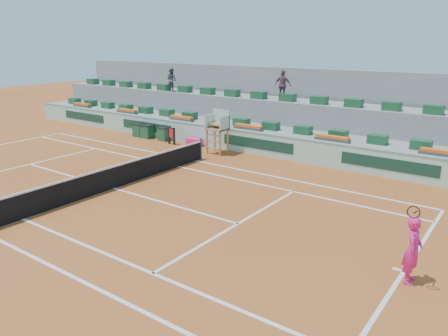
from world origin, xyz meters
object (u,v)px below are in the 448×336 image
(tennis_player, at_px, (413,250))
(player_bag, at_px, (194,142))
(drink_cooler_a, at_px, (164,134))
(umpire_chair, at_px, (218,126))

(tennis_player, bearing_deg, player_bag, 149.30)
(player_bag, relative_size, drink_cooler_a, 1.18)
(drink_cooler_a, distance_m, tennis_player, 18.83)
(tennis_player, bearing_deg, drink_cooler_a, 153.15)
(umpire_chair, distance_m, drink_cooler_a, 4.84)
(umpire_chair, height_order, drink_cooler_a, umpire_chair)
(umpire_chair, xyz_separation_m, tennis_player, (12.12, -7.96, -0.63))
(drink_cooler_a, bearing_deg, tennis_player, -26.85)
(player_bag, distance_m, tennis_player, 16.67)
(player_bag, height_order, tennis_player, tennis_player)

